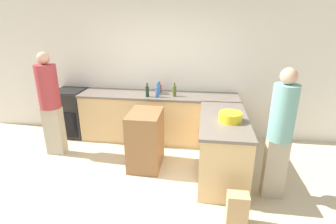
{
  "coord_description": "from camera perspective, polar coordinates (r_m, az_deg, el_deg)",
  "views": [
    {
      "loc": [
        0.84,
        -2.79,
        2.29
      ],
      "look_at": [
        0.34,
        0.83,
        0.97
      ],
      "focal_mm": 28.0,
      "sensor_mm": 36.0,
      "label": 1
    }
  ],
  "objects": [
    {
      "name": "water_bottle_blue",
      "position": [
        4.77,
        -2.33,
        4.47
      ],
      "size": [
        0.07,
        0.07,
        0.26
      ],
      "color": "#386BB7",
      "rests_on": "counter_back"
    },
    {
      "name": "mixing_bowl",
      "position": [
        3.75,
        13.43,
        -1.02
      ],
      "size": [
        0.32,
        0.32,
        0.13
      ],
      "color": "yellow",
      "rests_on": "counter_peninsula"
    },
    {
      "name": "wall_back",
      "position": [
        5.21,
        -1.5,
        9.4
      ],
      "size": [
        8.0,
        0.06,
        2.7
      ],
      "color": "white",
      "rests_on": "ground_plane"
    },
    {
      "name": "ground_plane",
      "position": [
        3.71,
        -7.31,
        -18.57
      ],
      "size": [
        14.0,
        14.0,
        0.0
      ],
      "primitive_type": "plane",
      "color": "beige"
    },
    {
      "name": "island_table",
      "position": [
        4.22,
        -4.91,
        -5.99
      ],
      "size": [
        0.49,
        0.69,
        0.92
      ],
      "color": "brown",
      "rests_on": "ground_plane"
    },
    {
      "name": "counter_back",
      "position": [
        5.12,
        -2.05,
        -1.12
      ],
      "size": [
        3.0,
        0.67,
        0.93
      ],
      "color": "#D6B27A",
      "rests_on": "ground_plane"
    },
    {
      "name": "wine_bottle_dark",
      "position": [
        4.8,
        -4.54,
        4.51
      ],
      "size": [
        0.06,
        0.06,
        0.26
      ],
      "color": "black",
      "rests_on": "counter_back"
    },
    {
      "name": "dish_soap_bottle",
      "position": [
        4.96,
        -2.14,
        5.02
      ],
      "size": [
        0.08,
        0.08,
        0.25
      ],
      "color": "#338CBF",
      "rests_on": "counter_back"
    },
    {
      "name": "paper_bag",
      "position": [
        3.34,
        14.82,
        -19.73
      ],
      "size": [
        0.25,
        0.17,
        0.4
      ],
      "color": "tan",
      "rests_on": "ground_plane"
    },
    {
      "name": "hot_sauce_bottle",
      "position": [
        5.06,
        -1.91,
        5.18
      ],
      "size": [
        0.09,
        0.09,
        0.21
      ],
      "color": "red",
      "rests_on": "counter_back"
    },
    {
      "name": "person_at_peninsula",
      "position": [
        3.57,
        23.25,
        -3.73
      ],
      "size": [
        0.3,
        0.3,
        1.76
      ],
      "color": "#ADA38E",
      "rests_on": "ground_plane"
    },
    {
      "name": "olive_oil_bottle",
      "position": [
        4.82,
        1.4,
        4.63
      ],
      "size": [
        0.07,
        0.07,
        0.26
      ],
      "color": "#475B1E",
      "rests_on": "counter_back"
    },
    {
      "name": "person_by_range",
      "position": [
        4.83,
        -24.31,
        2.18
      ],
      "size": [
        0.34,
        0.34,
        1.79
      ],
      "color": "#ADA38E",
      "rests_on": "ground_plane"
    },
    {
      "name": "range_oven",
      "position": [
        5.7,
        -20.22,
        -0.1
      ],
      "size": [
        0.6,
        0.63,
        0.94
      ],
      "color": "black",
      "rests_on": "ground_plane"
    },
    {
      "name": "counter_peninsula",
      "position": [
        4.07,
        11.64,
        -7.31
      ],
      "size": [
        0.69,
        1.56,
        0.93
      ],
      "color": "#D6B27A",
      "rests_on": "ground_plane"
    }
  ]
}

